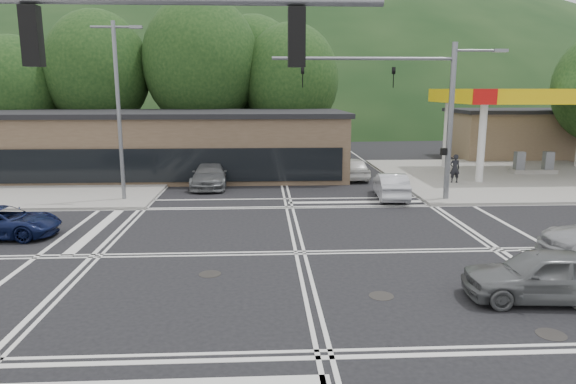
{
  "coord_description": "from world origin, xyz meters",
  "views": [
    {
      "loc": [
        -1.32,
        -17.44,
        5.72
      ],
      "look_at": [
        -0.23,
        4.07,
        1.4
      ],
      "focal_mm": 32.0,
      "sensor_mm": 36.0,
      "label": 1
    }
  ],
  "objects_px": {
    "car_queue_a": "(391,186)",
    "pedestrian": "(455,168)",
    "car_northbound": "(211,174)",
    "car_grey_center": "(543,275)",
    "car_queue_b": "(352,168)",
    "car_blue_west": "(2,222)"
  },
  "relations": [
    {
      "from": "car_grey_center",
      "to": "car_northbound",
      "type": "height_order",
      "value": "car_northbound"
    },
    {
      "from": "car_grey_center",
      "to": "car_queue_b",
      "type": "distance_m",
      "value": 19.78
    },
    {
      "from": "car_blue_west",
      "to": "pedestrian",
      "type": "height_order",
      "value": "pedestrian"
    },
    {
      "from": "car_northbound",
      "to": "pedestrian",
      "type": "xyz_separation_m",
      "value": [
        14.75,
        -0.23,
        0.28
      ]
    },
    {
      "from": "car_queue_b",
      "to": "pedestrian",
      "type": "bearing_deg",
      "value": 153.59
    },
    {
      "from": "car_blue_west",
      "to": "car_grey_center",
      "type": "height_order",
      "value": "car_grey_center"
    },
    {
      "from": "car_queue_a",
      "to": "car_northbound",
      "type": "distance_m",
      "value": 10.67
    },
    {
      "from": "car_northbound",
      "to": "pedestrian",
      "type": "bearing_deg",
      "value": -0.59
    },
    {
      "from": "car_grey_center",
      "to": "car_queue_a",
      "type": "xyz_separation_m",
      "value": [
        -0.84,
        13.5,
        -0.04
      ]
    },
    {
      "from": "car_blue_west",
      "to": "car_northbound",
      "type": "relative_size",
      "value": 0.87
    },
    {
      "from": "car_grey_center",
      "to": "car_queue_a",
      "type": "distance_m",
      "value": 13.53
    },
    {
      "from": "car_northbound",
      "to": "pedestrian",
      "type": "relative_size",
      "value": 2.92
    },
    {
      "from": "car_queue_a",
      "to": "car_queue_b",
      "type": "distance_m",
      "value": 6.27
    },
    {
      "from": "car_queue_a",
      "to": "pedestrian",
      "type": "height_order",
      "value": "pedestrian"
    },
    {
      "from": "car_queue_b",
      "to": "car_northbound",
      "type": "distance_m",
      "value": 9.19
    },
    {
      "from": "car_queue_b",
      "to": "car_grey_center",
      "type": "bearing_deg",
      "value": 91.66
    },
    {
      "from": "car_queue_b",
      "to": "car_northbound",
      "type": "height_order",
      "value": "car_northbound"
    },
    {
      "from": "car_queue_b",
      "to": "pedestrian",
      "type": "xyz_separation_m",
      "value": [
        5.83,
        -2.45,
        0.31
      ]
    },
    {
      "from": "car_blue_west",
      "to": "car_grey_center",
      "type": "relative_size",
      "value": 1.03
    },
    {
      "from": "car_grey_center",
      "to": "car_queue_a",
      "type": "bearing_deg",
      "value": -171.58
    },
    {
      "from": "car_queue_a",
      "to": "car_queue_b",
      "type": "relative_size",
      "value": 1.02
    },
    {
      "from": "car_queue_b",
      "to": "car_northbound",
      "type": "bearing_deg",
      "value": 10.3
    }
  ]
}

